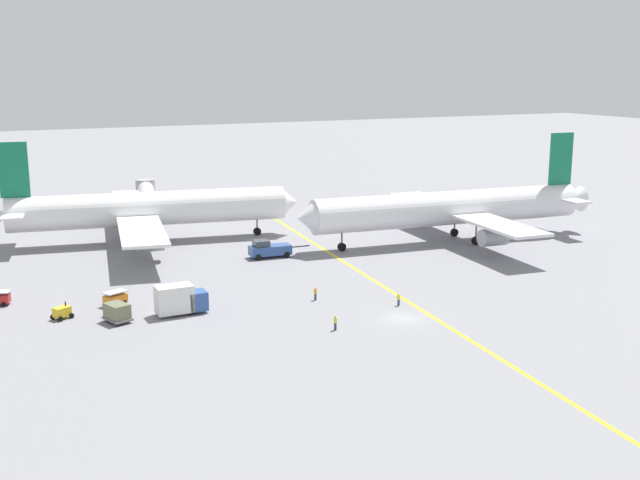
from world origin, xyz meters
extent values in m
plane|color=gray|center=(0.00, 0.00, 0.00)|extent=(600.00, 600.00, 0.00)
cube|color=yellow|center=(4.44, 10.00, 0.00)|extent=(12.25, 119.47, 0.01)
cylinder|color=white|center=(-16.07, 52.24, 5.45)|extent=(44.39, 12.75, 5.52)
cone|color=white|center=(6.86, 48.39, 5.45)|extent=(3.60, 5.47, 5.08)
cube|color=white|center=(-18.24, 52.61, 4.62)|extent=(14.46, 49.56, 0.44)
cube|color=white|center=(-36.33, 55.65, 6.00)|extent=(5.31, 13.35, 0.28)
cube|color=#14724C|center=(-36.03, 55.60, 12.49)|extent=(4.40, 1.08, 8.57)
cylinder|color=#999EA3|center=(-19.54, 38.86, 2.82)|extent=(4.57, 3.26, 2.60)
cylinder|color=#999EA3|center=(-14.97, 66.02, 2.82)|extent=(4.57, 3.26, 2.60)
cylinder|color=slate|center=(-18.66, 56.13, 1.81)|extent=(0.28, 0.28, 2.31)
cylinder|color=black|center=(-18.66, 56.13, 0.65)|extent=(1.37, 0.76, 1.30)
cylinder|color=slate|center=(-19.79, 49.42, 1.81)|extent=(0.28, 0.28, 2.31)
cylinder|color=black|center=(-19.79, 49.42, 0.65)|extent=(1.37, 0.76, 1.30)
cylinder|color=slate|center=(1.32, 49.32, 1.81)|extent=(0.28, 0.28, 2.31)
cylinder|color=black|center=(1.32, 49.32, 0.65)|extent=(1.37, 0.76, 1.30)
cylinder|color=silver|center=(27.42, 31.07, 5.61)|extent=(46.67, 9.54, 5.48)
cone|color=silver|center=(3.13, 33.21, 5.61)|extent=(3.23, 5.27, 5.04)
cone|color=silver|center=(51.51, 28.94, 5.61)|extent=(3.97, 4.68, 4.38)
cube|color=silver|center=(29.73, 30.87, 4.79)|extent=(9.96, 41.17, 0.44)
cube|color=silver|center=(49.02, 29.16, 6.16)|extent=(4.33, 13.23, 0.28)
cube|color=#14724C|center=(48.72, 29.19, 12.74)|extent=(4.41, 0.75, 8.78)
cylinder|color=#999EA3|center=(29.74, 42.32, 2.99)|extent=(4.41, 2.96, 2.60)
cylinder|color=#999EA3|center=(27.73, 19.58, 2.99)|extent=(4.41, 2.96, 2.60)
cylinder|color=slate|center=(30.43, 27.39, 1.90)|extent=(0.28, 0.28, 2.49)
cylinder|color=black|center=(30.43, 27.39, 0.65)|extent=(1.34, 0.66, 1.30)
cylinder|color=slate|center=(31.03, 34.16, 1.90)|extent=(0.28, 0.28, 2.49)
cylinder|color=black|center=(31.03, 34.16, 0.65)|extent=(1.34, 0.66, 1.30)
cylinder|color=slate|center=(8.95, 32.70, 1.90)|extent=(0.28, 0.28, 2.49)
cylinder|color=black|center=(8.95, 32.70, 0.65)|extent=(1.34, 0.66, 1.30)
cube|color=#2D4C8C|center=(-2.65, 33.64, 1.14)|extent=(6.35, 2.91, 1.38)
cube|color=#333D47|center=(-4.01, 33.73, 2.28)|extent=(2.36, 2.14, 0.90)
cylinder|color=#4C4C51|center=(2.04, 33.32, 1.28)|extent=(3.21, 0.42, 0.20)
sphere|color=orange|center=(-4.01, 33.73, 2.91)|extent=(0.24, 0.24, 0.24)
cylinder|color=black|center=(-4.96, 32.55, 0.45)|extent=(0.92, 0.36, 0.90)
cylinder|color=black|center=(-4.79, 35.04, 0.45)|extent=(0.92, 0.36, 0.90)
cylinder|color=black|center=(-0.51, 32.24, 0.45)|extent=(0.92, 0.36, 0.90)
cylinder|color=black|center=(-0.34, 34.73, 0.45)|extent=(0.92, 0.36, 0.90)
cube|color=#2D5199|center=(-20.44, 12.48, 1.40)|extent=(2.23, 2.43, 2.20)
cube|color=silver|center=(-23.08, 12.44, 1.90)|extent=(4.23, 2.45, 3.20)
cylinder|color=black|center=(-21.62, 13.16, 0.30)|extent=(0.60, 0.21, 0.60)
cylinder|color=black|center=(-21.60, 11.76, 0.30)|extent=(0.60, 0.21, 0.60)
cylinder|color=black|center=(-23.12, 13.14, 0.30)|extent=(0.60, 0.21, 0.60)
cylinder|color=black|center=(-23.10, 11.74, 0.30)|extent=(0.60, 0.21, 0.60)
cube|color=gold|center=(-35.04, 16.51, 0.85)|extent=(2.15, 1.91, 1.10)
cylinder|color=black|center=(-34.56, 16.76, 1.65)|extent=(0.16, 0.16, 0.50)
cylinder|color=black|center=(-35.36, 15.53, 0.30)|extent=(0.62, 0.46, 0.60)
cylinder|color=black|center=(-36.03, 16.76, 0.30)|extent=(0.62, 0.46, 0.60)
cylinder|color=black|center=(-34.05, 16.25, 0.30)|extent=(0.62, 0.46, 0.60)
cylinder|color=black|center=(-34.71, 17.48, 0.30)|extent=(0.62, 0.46, 0.60)
cube|color=orange|center=(-28.51, 19.17, 0.80)|extent=(2.98, 2.42, 1.00)
cube|color=#B2B2B7|center=(-28.51, 19.17, 1.65)|extent=(3.13, 2.54, 0.12)
cylinder|color=black|center=(-28.92, 18.23, 0.30)|extent=(0.63, 0.43, 0.60)
cylinder|color=black|center=(-29.48, 19.51, 0.30)|extent=(0.63, 0.43, 0.60)
cylinder|color=black|center=(-27.54, 18.83, 0.30)|extent=(0.63, 0.43, 0.60)
cylinder|color=black|center=(-28.11, 20.11, 0.30)|extent=(0.63, 0.43, 0.60)
cylinder|color=black|center=(-40.68, 24.38, 0.30)|extent=(0.63, 0.37, 0.60)
cylinder|color=black|center=(-40.27, 25.71, 0.30)|extent=(0.63, 0.37, 0.60)
cube|color=slate|center=(-29.60, 12.62, 0.43)|extent=(3.12, 3.74, 0.25)
cube|color=#666B4C|center=(-29.60, 12.62, 1.35)|extent=(2.80, 3.30, 1.60)
cylinder|color=black|center=(-30.51, 13.10, 0.30)|extent=(0.38, 0.63, 0.60)
cylinder|color=black|center=(-29.18, 13.56, 0.30)|extent=(0.38, 0.63, 0.60)
cylinder|color=black|center=(-30.02, 11.69, 0.30)|extent=(0.38, 0.63, 0.60)
cylinder|color=black|center=(-28.69, 12.14, 0.30)|extent=(0.38, 0.63, 0.60)
cylinder|color=#2D3351|center=(-5.94, 10.71, 0.42)|extent=(0.28, 0.28, 0.83)
cylinder|color=orange|center=(-5.94, 10.71, 1.13)|extent=(0.36, 0.36, 0.59)
sphere|color=tan|center=(-5.94, 10.71, 1.53)|extent=(0.23, 0.23, 0.23)
cylinder|color=#2D3351|center=(2.11, 4.37, 0.39)|extent=(0.28, 0.28, 0.79)
cylinder|color=#D1E02D|center=(2.11, 4.37, 1.07)|extent=(0.36, 0.36, 0.56)
sphere|color=beige|center=(2.11, 4.37, 1.46)|extent=(0.21, 0.21, 0.21)
cylinder|color=#F24C19|center=(1.81, 4.33, 1.18)|extent=(0.05, 0.05, 0.40)
cylinder|color=#2D3351|center=(-8.77, -0.39, 0.42)|extent=(0.28, 0.28, 0.84)
cylinder|color=#D1E02D|center=(-8.77, -0.39, 1.14)|extent=(0.36, 0.36, 0.59)
sphere|color=tan|center=(-8.77, -0.39, 1.55)|extent=(0.23, 0.23, 0.23)
cylinder|color=#B7B7BC|center=(-11.80, 72.69, 4.18)|extent=(7.36, 20.44, 3.20)
cylinder|color=#99999E|center=(-9.69, 82.58, 4.18)|extent=(3.84, 3.84, 3.52)
cylinder|color=#595960|center=(-9.89, 81.60, 2.09)|extent=(0.70, 0.70, 4.18)
camera|label=1|loc=(-45.45, -73.25, 28.13)|focal=44.25mm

